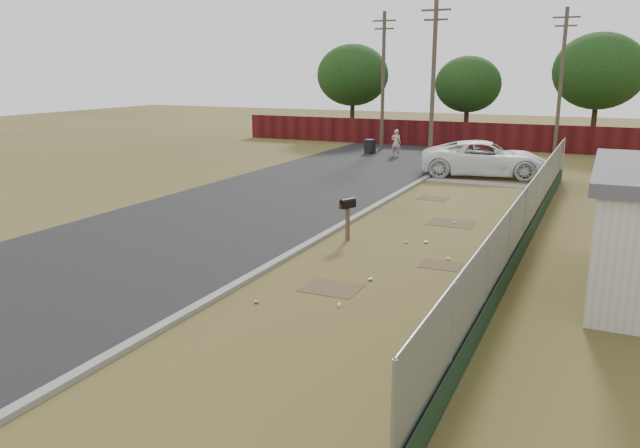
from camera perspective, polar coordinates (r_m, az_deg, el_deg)
The scene contains 12 objects.
ground at distance 19.85m, azimuth 9.03°, elevation -1.71°, with size 120.00×120.00×0.00m, color brown.
street at distance 29.50m, azimuth 0.72°, elevation 3.63°, with size 15.10×60.00×0.12m.
chainlink_fence at distance 20.08m, azimuth 18.52°, elevation 0.25°, with size 0.10×27.06×2.02m.
privacy_fence at distance 45.05m, azimuth 10.58°, elevation 8.10°, with size 30.00×0.12×1.80m, color #4B1010.
utility_poles at distance 40.08m, azimuth 12.53°, elevation 12.75°, with size 12.60×8.24×9.00m.
horizon_trees at distance 42.22m, azimuth 19.52°, elevation 12.25°, with size 33.32×31.94×7.78m.
fire_hydrant at distance 12.05m, azimuth 9.94°, elevation -10.18°, with size 0.40×0.39×0.89m.
mailbox at distance 19.65m, azimuth 2.55°, elevation 1.54°, with size 0.40×0.58×1.37m.
pickup_truck at distance 33.00m, azimuth 14.92°, elevation 5.80°, with size 2.97×6.43×1.79m, color white.
pedestrian at distance 39.60m, azimuth 6.97°, elevation 7.38°, with size 0.62×0.41×1.69m, color tan.
trash_bin at distance 40.75m, azimuth 4.59°, elevation 7.09°, with size 0.72×0.78×0.92m.
scattered_litter at distance 17.84m, azimuth 6.77°, elevation -3.30°, with size 3.35×9.71×0.07m.
Camera 1 is at (5.12, -18.44, 5.29)m, focal length 35.00 mm.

